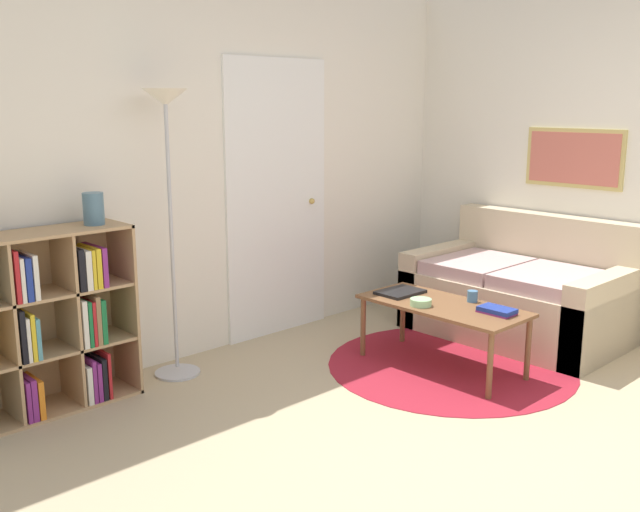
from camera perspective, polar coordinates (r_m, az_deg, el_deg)
ground_plane at (r=3.67m, az=16.58°, el=-16.21°), size 14.00×14.00×0.00m
wall_back at (r=4.96m, az=-8.03°, el=7.18°), size 7.42×0.11×2.60m
wall_right at (r=5.80m, az=18.01°, el=7.55°), size 0.08×5.46×2.60m
rug at (r=4.86m, az=10.41°, el=-8.57°), size 1.63×1.63×0.01m
bookshelf at (r=4.25m, az=-22.00°, el=-5.09°), size 1.07×0.34×1.03m
floor_lamp at (r=4.43m, az=-12.10°, el=8.22°), size 0.29×0.29×1.79m
couch at (r=5.55m, az=15.82°, el=-3.05°), size 0.94×1.51×0.88m
coffee_table at (r=4.70m, az=9.79°, el=-4.30°), size 0.50×1.09×0.43m
laptop at (r=4.89m, az=6.43°, el=-2.88°), size 0.31×0.23×0.02m
bowl at (r=4.62m, az=8.07°, el=-3.68°), size 0.14×0.14×0.05m
book_stack_on_table at (r=4.54m, az=13.97°, el=-4.26°), size 0.14×0.22×0.04m
cup at (r=4.76m, az=12.10°, el=-3.17°), size 0.07×0.07×0.07m
vase_on_shelf at (r=4.27m, az=-17.67°, el=3.62°), size 0.12×0.12×0.18m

